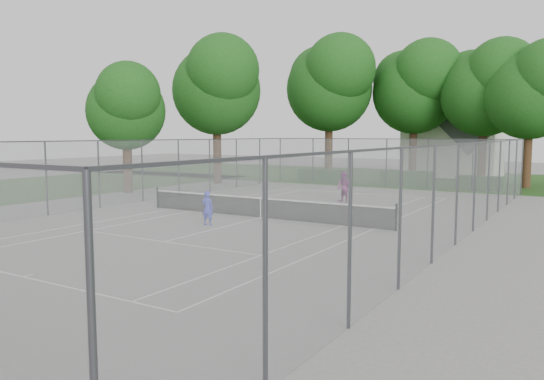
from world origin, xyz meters
The scene contains 17 objects.
ground centered at (0.00, 0.00, 0.00)m, with size 120.00×120.00×0.00m, color slate.
grass_far centered at (0.00, 26.00, 0.00)m, with size 60.00×20.00×0.00m, color #1C4012.
court_markings centered at (0.00, 0.00, 0.01)m, with size 11.03×23.83×0.01m.
tennis_net centered at (0.00, 0.00, 0.51)m, with size 12.87×0.10×1.10m.
perimeter_fence centered at (0.00, 0.00, 1.81)m, with size 18.08×34.08×3.52m.
tree_far_left centered at (-6.74, 21.54, 8.33)m, with size 8.43×7.70×12.12m.
tree_far_midleft centered at (-0.23, 24.47, 7.94)m, with size 8.04×7.34×11.56m.
tree_far_midright centered at (5.55, 23.29, 7.52)m, with size 7.61×6.95×10.94m.
tree_far_right centered at (8.89, 21.47, 7.10)m, with size 7.19×6.56×10.34m.
tree_side_back centered at (-12.25, 12.88, 7.75)m, with size 7.85×7.16×11.28m.
tree_side_front centered at (-13.14, 4.36, 5.75)m, with size 5.83×5.32×8.38m.
hedge_left centered at (-5.58, 18.07, 0.51)m, with size 4.08×1.22×1.02m, color #183E14.
hedge_mid centered at (1.17, 18.06, 0.58)m, with size 3.66×1.05×1.15m, color #183E14.
hedge_right centered at (6.26, 18.42, 0.47)m, with size 3.13×1.15×0.94m, color #183E14.
house centered at (1.80, 29.80, 4.01)m, with size 8.00×6.20×9.96m.
girl_player centered at (-0.86, -2.81, 0.73)m, with size 0.53×0.35×1.46m, color #3338C1.
woman_player centered at (0.97, 7.19, 0.87)m, with size 0.85×0.66×1.74m, color #822B73.
Camera 1 is at (13.00, -20.26, 3.82)m, focal length 35.00 mm.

